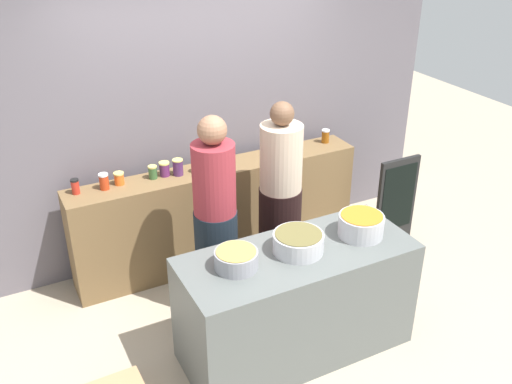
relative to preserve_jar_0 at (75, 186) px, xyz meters
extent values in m
plane|color=tan|center=(1.22, -1.16, -1.01)|extent=(12.00, 12.00, 0.00)
cube|color=#625C63|center=(1.22, 0.29, 0.49)|extent=(4.80, 0.12, 3.00)
cube|color=brown|center=(1.22, -0.06, -0.54)|extent=(2.70, 0.36, 0.95)
cube|color=#555A58|center=(1.22, -1.46, -0.58)|extent=(1.70, 0.70, 0.87)
cylinder|color=red|center=(0.00, 0.00, -0.01)|extent=(0.06, 0.06, 0.11)
cylinder|color=black|center=(0.00, 0.00, 0.06)|extent=(0.07, 0.07, 0.01)
cylinder|color=#B93617|center=(0.23, -0.02, 0.00)|extent=(0.08, 0.08, 0.12)
cylinder|color=silver|center=(0.23, -0.02, 0.06)|extent=(0.08, 0.08, 0.01)
cylinder|color=orange|center=(0.36, 0.00, -0.02)|extent=(0.08, 0.08, 0.09)
cylinder|color=#D6C666|center=(0.36, 0.00, 0.04)|extent=(0.09, 0.09, 0.01)
cylinder|color=#345C30|center=(0.64, -0.01, -0.01)|extent=(0.07, 0.07, 0.10)
cylinder|color=#D6C666|center=(0.64, -0.01, 0.04)|extent=(0.08, 0.08, 0.01)
cylinder|color=#5B255A|center=(0.75, -0.01, -0.01)|extent=(0.09, 0.09, 0.11)
cylinder|color=#D6C666|center=(0.75, -0.01, 0.05)|extent=(0.09, 0.09, 0.01)
cylinder|color=#4C2858|center=(0.86, -0.05, 0.00)|extent=(0.09, 0.09, 0.13)
cylinder|color=#D6C666|center=(0.86, -0.05, 0.07)|extent=(0.09, 0.09, 0.01)
cylinder|color=brown|center=(1.05, -0.09, -0.01)|extent=(0.08, 0.08, 0.11)
cylinder|color=silver|center=(1.05, -0.09, 0.06)|extent=(0.09, 0.09, 0.01)
cylinder|color=#8A480F|center=(2.38, -0.01, -0.01)|extent=(0.07, 0.07, 0.12)
cylinder|color=silver|center=(2.38, -0.01, 0.06)|extent=(0.08, 0.08, 0.01)
cylinder|color=gray|center=(0.76, -1.43, -0.08)|extent=(0.30, 0.30, 0.13)
cylinder|color=#AF9143|center=(0.76, -1.43, -0.01)|extent=(0.27, 0.27, 0.00)
cylinder|color=#B7B7BC|center=(1.23, -1.45, -0.07)|extent=(0.36, 0.36, 0.14)
cylinder|color=brown|center=(1.23, -1.45, 0.00)|extent=(0.33, 0.33, 0.00)
cylinder|color=#B7B7BC|center=(1.74, -1.47, -0.06)|extent=(0.33, 0.33, 0.16)
cylinder|color=#BA6B1D|center=(1.74, -1.47, 0.03)|extent=(0.31, 0.31, 0.00)
cylinder|color=black|center=(0.90, -0.75, -0.55)|extent=(0.34, 0.34, 0.92)
cylinder|color=maroon|center=(0.90, -0.75, 0.19)|extent=(0.33, 0.33, 0.57)
sphere|color=#8C6047|center=(0.90, -0.75, 0.59)|extent=(0.22, 0.22, 0.22)
cylinder|color=black|center=(1.54, -0.63, -0.55)|extent=(0.36, 0.36, 0.92)
cylinder|color=#C8AF95|center=(1.54, -0.63, 0.19)|extent=(0.35, 0.35, 0.56)
sphere|color=brown|center=(1.54, -0.63, 0.57)|extent=(0.19, 0.19, 0.19)
cube|color=black|center=(2.88, -0.57, -0.57)|extent=(0.45, 0.04, 0.89)
cube|color=black|center=(2.88, -0.59, -0.52)|extent=(0.38, 0.01, 0.68)
camera|label=1|loc=(-0.59, -4.35, 2.11)|focal=40.64mm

